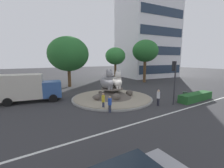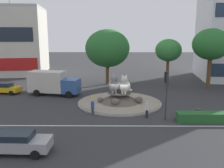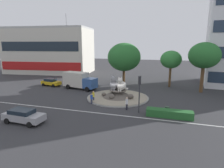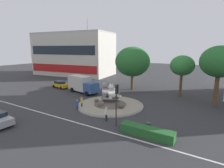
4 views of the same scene
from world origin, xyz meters
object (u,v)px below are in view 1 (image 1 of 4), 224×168
at_px(office_tower, 147,17).
at_px(second_tree_near_tower, 145,51).
at_px(pedestrian_yellow_shirt, 103,101).
at_px(delivery_box_truck, 27,88).
at_px(litter_bin, 185,95).
at_px(third_tree_left, 115,56).
at_px(pedestrian_white_shirt, 158,97).
at_px(cat_statue_white, 117,81).
at_px(traffic_light_mast, 174,75).
at_px(broadleaf_tree_behind_island, 68,54).
at_px(cat_statue_grey, 107,81).
at_px(pedestrian_blue_shirt, 110,104).

distance_m(office_tower, second_tree_near_tower, 15.89).
bearing_deg(pedestrian_yellow_shirt, delivery_box_truck, 103.76).
bearing_deg(office_tower, second_tree_near_tower, -129.51).
bearing_deg(litter_bin, third_tree_left, 89.18).
bearing_deg(pedestrian_white_shirt, delivery_box_truck, -107.57).
bearing_deg(cat_statue_white, second_tree_near_tower, 136.09).
height_order(third_tree_left, litter_bin, third_tree_left).
relative_size(traffic_light_mast, pedestrian_white_shirt, 2.70).
distance_m(third_tree_left, delivery_box_truck, 18.78).
relative_size(broadleaf_tree_behind_island, pedestrian_white_shirt, 5.08).
relative_size(cat_statue_grey, delivery_box_truck, 0.35).
height_order(second_tree_near_tower, pedestrian_yellow_shirt, second_tree_near_tower).
bearing_deg(cat_statue_white, traffic_light_mast, 47.37).
bearing_deg(cat_statue_white, broadleaf_tree_behind_island, -154.95).
relative_size(cat_statue_white, second_tree_near_tower, 0.25).
relative_size(traffic_light_mast, broadleaf_tree_behind_island, 0.53).
distance_m(cat_statue_white, pedestrian_white_shirt, 5.48).
xyz_separation_m(second_tree_near_tower, pedestrian_blue_shirt, (-16.39, -12.17, -5.80)).
bearing_deg(pedestrian_yellow_shirt, pedestrian_blue_shirt, -110.31).
bearing_deg(traffic_light_mast, broadleaf_tree_behind_island, 8.77).
relative_size(broadleaf_tree_behind_island, litter_bin, 9.88).
bearing_deg(litter_bin, cat_statue_white, 146.11).
height_order(broadleaf_tree_behind_island, pedestrian_white_shirt, broadleaf_tree_behind_island).
height_order(cat_statue_grey, pedestrian_white_shirt, cat_statue_grey).
xyz_separation_m(broadleaf_tree_behind_island, second_tree_near_tower, (15.26, -3.48, 0.78)).
relative_size(second_tree_near_tower, litter_bin, 9.96).
bearing_deg(third_tree_left, pedestrian_yellow_shirt, -127.74).
xyz_separation_m(cat_statue_white, office_tower, (21.85, 16.87, 14.28)).
distance_m(cat_statue_grey, cat_statue_white, 1.28).
height_order(traffic_light_mast, third_tree_left, third_tree_left).
height_order(cat_statue_grey, office_tower, office_tower).
bearing_deg(cat_statue_grey, litter_bin, 59.95).
xyz_separation_m(broadleaf_tree_behind_island, delivery_box_truck, (-7.25, -7.45, -4.14)).
distance_m(broadleaf_tree_behind_island, delivery_box_truck, 11.19).
distance_m(cat_statue_grey, pedestrian_white_shirt, 6.24).
distance_m(office_tower, pedestrian_blue_shirt, 36.36).
height_order(cat_statue_white, third_tree_left, third_tree_left).
relative_size(pedestrian_white_shirt, pedestrian_blue_shirt, 1.12).
height_order(pedestrian_white_shirt, pedestrian_blue_shirt, pedestrian_white_shirt).
bearing_deg(pedestrian_blue_shirt, cat_statue_grey, 161.92).
bearing_deg(traffic_light_mast, pedestrian_yellow_shirt, 59.90).
distance_m(pedestrian_white_shirt, delivery_box_truck, 14.82).
relative_size(pedestrian_yellow_shirt, pedestrian_blue_shirt, 1.07).
relative_size(office_tower, third_tree_left, 4.48).
bearing_deg(pedestrian_yellow_shirt, cat_statue_grey, 26.75).
xyz_separation_m(cat_statue_white, delivery_box_truck, (-9.62, 4.24, -0.50)).
xyz_separation_m(third_tree_left, pedestrian_blue_shirt, (-10.87, -15.23, -4.72)).
distance_m(office_tower, pedestrian_white_shirt, 33.36).
distance_m(pedestrian_yellow_shirt, pedestrian_white_shirt, 5.95).
relative_size(cat_statue_grey, second_tree_near_tower, 0.28).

